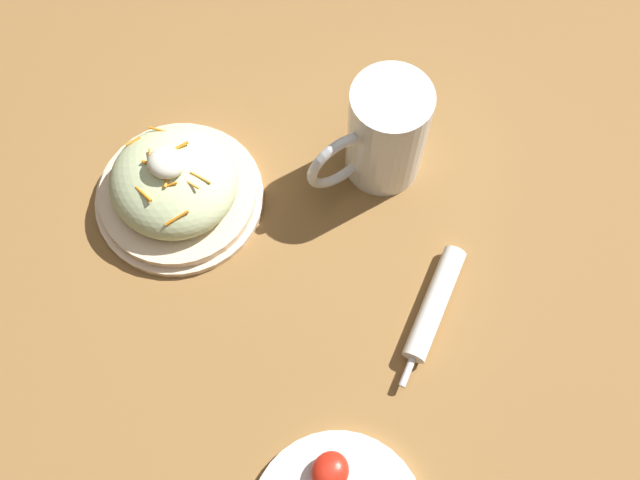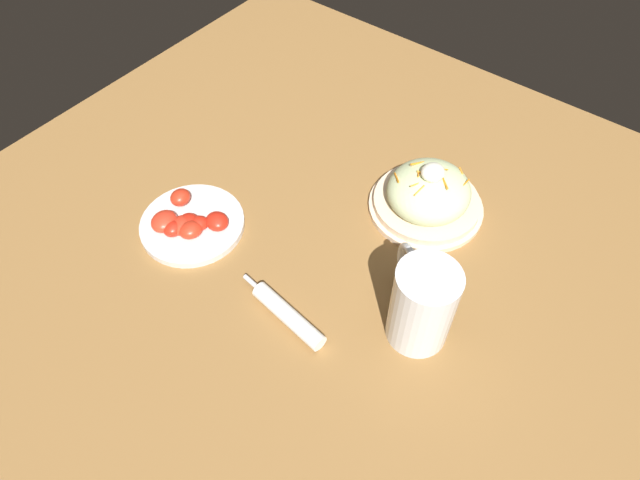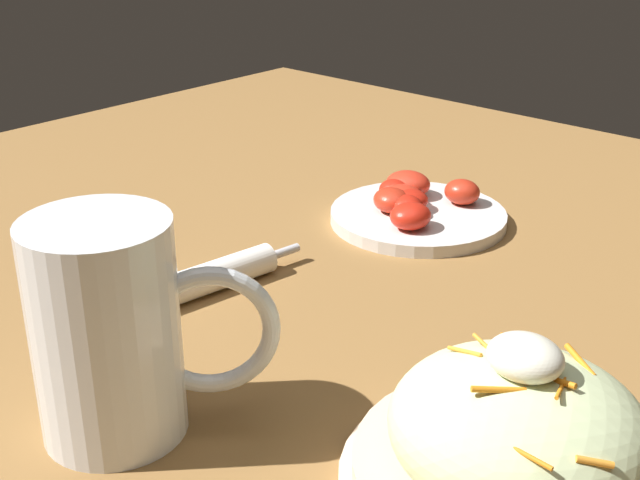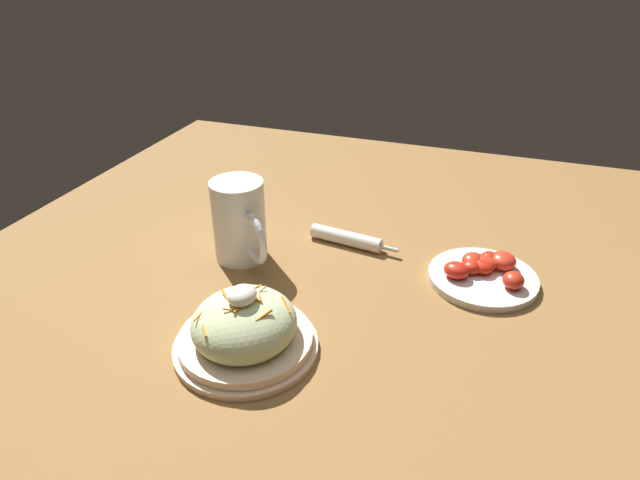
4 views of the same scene
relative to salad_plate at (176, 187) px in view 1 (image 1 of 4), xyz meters
name	(u,v)px [view 1 (image 1 of 4)]	position (x,y,z in m)	size (l,w,h in m)	color
ground_plane	(350,299)	(-0.25, 0.07, -0.04)	(1.43, 1.43, 0.00)	olive
salad_plate	(176,187)	(0.00, 0.00, 0.00)	(0.22, 0.22, 0.11)	beige
beer_mug	(384,138)	(-0.24, -0.12, 0.03)	(0.13, 0.14, 0.16)	white
napkin_roll	(434,305)	(-0.35, 0.05, -0.02)	(0.05, 0.18, 0.03)	white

